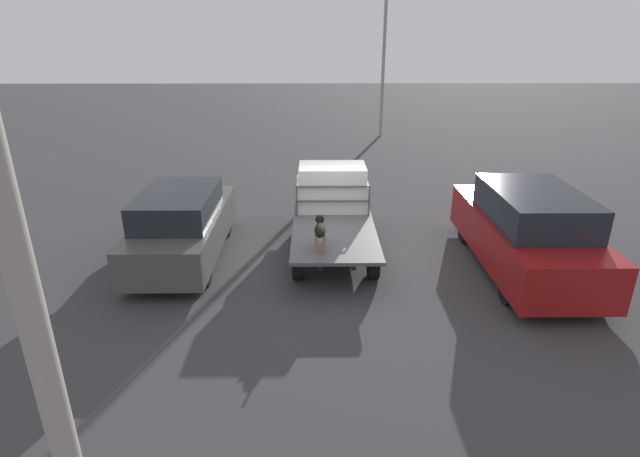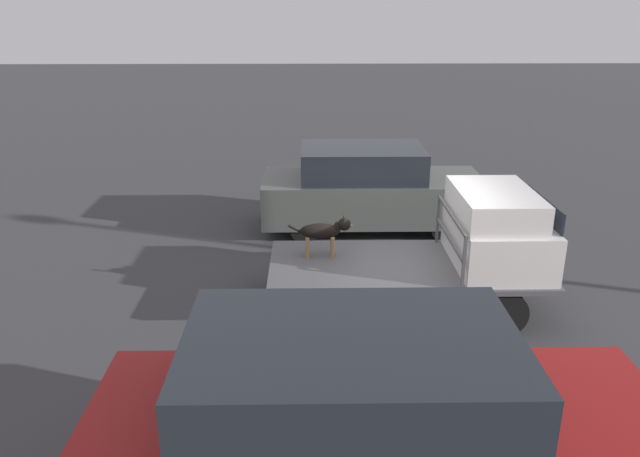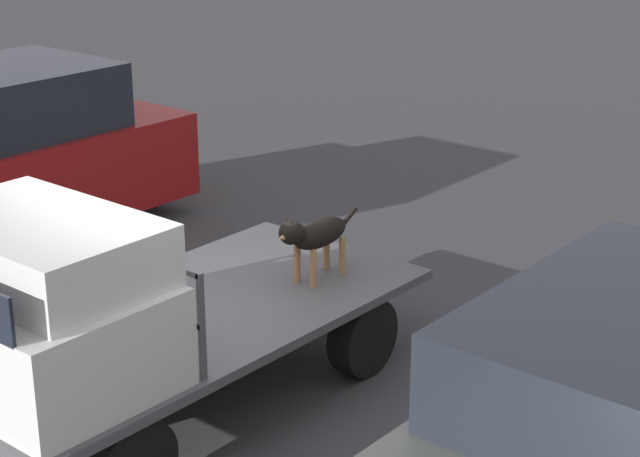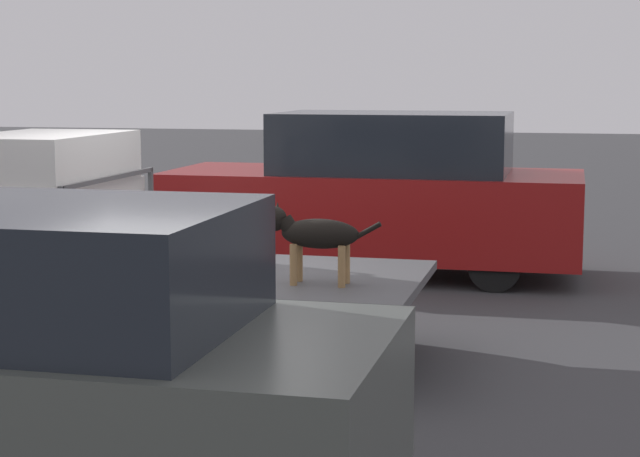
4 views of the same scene
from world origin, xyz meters
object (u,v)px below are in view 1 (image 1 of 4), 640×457
Objects in this scene: flatbed_truck at (334,232)px; dog at (320,229)px; parked_sedan at (182,225)px; parked_pickup_far at (527,231)px.

flatbed_truck is 4.09× the size of dog.
parked_sedan is at bearing 93.58° from flatbed_truck.
flatbed_truck is at bearing 71.96° from parked_pickup_far.
dog is 0.20× the size of parked_pickup_far.
parked_pickup_far is (0.29, -4.67, -0.19)m from dog.
dog is at bearing 87.81° from parked_pickup_far.
flatbed_truck is 3.65m from parked_sedan.
parked_sedan is (1.01, 3.28, -0.29)m from dog.
dog is 0.23× the size of parked_sedan.
flatbed_truck is 1.41m from dog.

